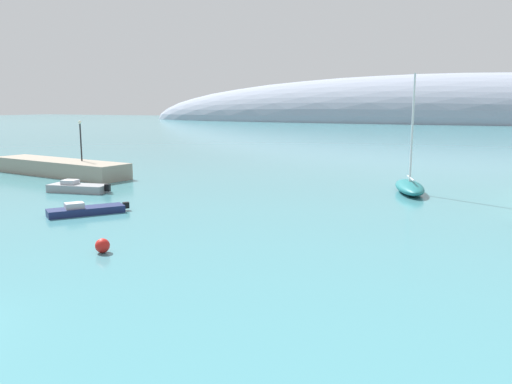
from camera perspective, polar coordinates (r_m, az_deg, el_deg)
breakwater_rocks at (r=62.74m, az=-20.63°, el=2.51°), size 19.27×7.08×1.71m
distant_ridge at (r=239.46m, az=20.49°, el=7.07°), size 294.51×54.77×41.41m
sailboat_teal_mid_mooring at (r=48.88m, az=16.39°, el=0.62°), size 4.30×7.68×10.56m
motorboat_navy_foreground at (r=39.90m, az=-18.08°, el=-1.88°), size 4.50×5.22×0.91m
motorboat_grey_alongside_breakwater at (r=50.10m, az=-18.82°, el=0.44°), size 5.98×2.82×1.10m
mooring_buoy_red at (r=29.37m, az=-16.39°, el=-5.63°), size 0.78×0.78×0.78m
harbor_lamp_post at (r=60.48m, az=-18.58°, el=5.78°), size 0.36×0.36×4.41m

